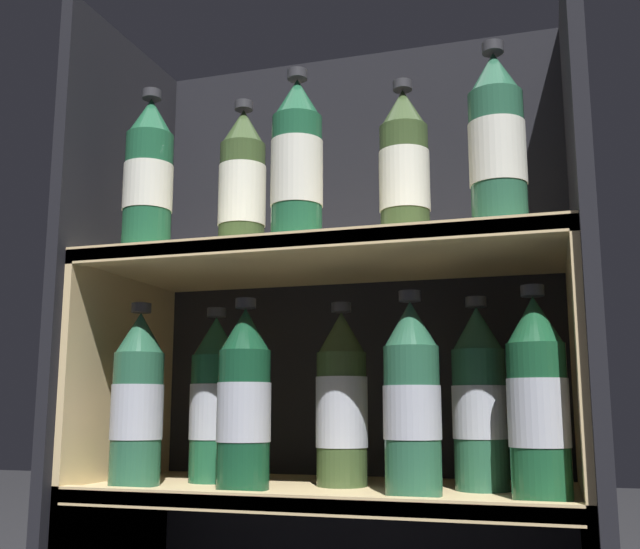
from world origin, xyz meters
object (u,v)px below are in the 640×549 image
(bottle_lower_front_3, at_px, (538,401))
(bottle_lower_back_0, at_px, (214,402))
(bottle_upper_back_0, at_px, (242,188))
(bottle_upper_front_0, at_px, (148,179))
(bottle_lower_front_1, at_px, (244,401))
(bottle_lower_back_1, at_px, (342,402))
(bottle_lower_back_2, at_px, (479,401))
(bottle_upper_back_1, at_px, (404,173))
(bottle_lower_front_2, at_px, (412,401))
(bottle_upper_front_2, at_px, (497,145))
(bottle_upper_front_1, at_px, (297,165))
(bottle_lower_front_0, at_px, (137,402))

(bottle_lower_front_3, bearing_deg, bottle_lower_back_0, 170.12)
(bottle_upper_back_0, bearing_deg, bottle_lower_front_3, -10.74)
(bottle_upper_front_0, relative_size, bottle_lower_front_1, 1.00)
(bottle_lower_back_1, xyz_separation_m, bottle_lower_back_2, (0.20, 0.00, 0.00))
(bottle_upper_back_1, height_order, bottle_lower_front_2, bottle_upper_back_1)
(bottle_upper_front_2, distance_m, bottle_lower_back_0, 0.57)
(bottle_lower_back_2, bearing_deg, bottle_upper_front_0, -170.17)
(bottle_upper_front_1, bearing_deg, bottle_upper_front_2, 0.00)
(bottle_lower_front_2, bearing_deg, bottle_upper_front_0, 180.00)
(bottle_lower_back_2, bearing_deg, bottle_lower_back_1, 180.00)
(bottle_upper_back_0, bearing_deg, bottle_lower_back_1, 0.00)
(bottle_upper_back_0, distance_m, bottle_lower_back_0, 0.34)
(bottle_upper_front_1, relative_size, bottle_upper_back_0, 1.00)
(bottle_lower_back_0, bearing_deg, bottle_upper_back_1, 0.00)
(bottle_lower_front_0, xyz_separation_m, bottle_lower_front_1, (0.17, -0.00, -0.00))
(bottle_lower_front_1, distance_m, bottle_lower_back_0, 0.12)
(bottle_upper_front_0, distance_m, bottle_upper_back_1, 0.40)
(bottle_lower_back_2, bearing_deg, bottle_lower_front_2, -133.46)
(bottle_upper_front_1, bearing_deg, bottle_lower_back_2, 19.19)
(bottle_lower_back_2, bearing_deg, bottle_upper_front_1, -160.81)
(bottle_upper_front_0, xyz_separation_m, bottle_lower_front_2, (0.41, 0.00, -0.34))
(bottle_lower_back_1, bearing_deg, bottle_lower_front_1, -144.82)
(bottle_upper_front_2, bearing_deg, bottle_upper_front_1, -180.00)
(bottle_lower_back_0, bearing_deg, bottle_lower_front_2, -14.57)
(bottle_upper_front_0, distance_m, bottle_lower_back_0, 0.36)
(bottle_lower_front_2, xyz_separation_m, bottle_lower_back_0, (-0.32, 0.08, -0.00))
(bottle_upper_back_1, bearing_deg, bottle_lower_back_2, 0.00)
(bottle_upper_front_0, xyz_separation_m, bottle_lower_front_1, (0.17, 0.00, -0.34))
(bottle_upper_front_0, relative_size, bottle_upper_front_2, 1.00)
(bottle_upper_front_0, relative_size, bottle_upper_back_1, 1.00)
(bottle_lower_front_0, height_order, bottle_lower_front_1, same)
(bottle_upper_front_1, relative_size, bottle_lower_front_3, 1.00)
(bottle_upper_back_0, xyz_separation_m, bottle_lower_front_1, (0.05, -0.08, -0.34))
(bottle_lower_back_1, bearing_deg, bottle_lower_back_2, 0.00)
(bottle_upper_front_2, distance_m, bottle_upper_back_1, 0.17)
(bottle_upper_front_0, xyz_separation_m, bottle_lower_back_2, (0.49, 0.08, -0.34))
(bottle_upper_back_1, relative_size, bottle_lower_front_0, 1.00)
(bottle_lower_front_2, bearing_deg, bottle_upper_back_0, 163.49)
(bottle_lower_front_3, bearing_deg, bottle_upper_front_2, 180.00)
(bottle_upper_back_1, xyz_separation_m, bottle_lower_back_1, (-0.10, 0.00, -0.34))
(bottle_upper_back_1, xyz_separation_m, bottle_lower_back_2, (0.10, 0.00, -0.34))
(bottle_upper_back_1, xyz_separation_m, bottle_lower_front_1, (-0.22, -0.08, -0.34))
(bottle_upper_front_2, bearing_deg, bottle_lower_front_1, -180.00)
(bottle_lower_front_0, bearing_deg, bottle_upper_front_1, -0.00)
(bottle_upper_front_2, xyz_separation_m, bottle_lower_back_1, (-0.24, 0.08, -0.34))
(bottle_lower_front_3, distance_m, bottle_lower_back_2, 0.12)
(bottle_upper_front_2, xyz_separation_m, bottle_lower_back_0, (-0.45, 0.08, -0.34))
(bottle_upper_front_0, bearing_deg, bottle_lower_back_0, 45.66)
(bottle_lower_front_3, bearing_deg, bottle_lower_back_2, 133.46)
(bottle_upper_front_1, distance_m, bottle_upper_back_1, 0.17)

